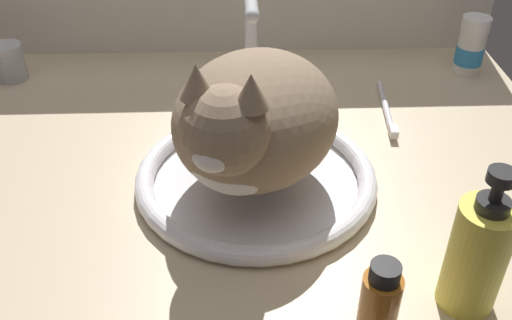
# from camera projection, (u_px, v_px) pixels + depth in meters

# --- Properties ---
(countertop) EXTENTS (1.05, 0.75, 0.03)m
(countertop) POSITION_uv_depth(u_px,v_px,m) (214.00, 172.00, 0.83)
(countertop) COLOR #CCB793
(countertop) RESTS_ON ground
(sink_basin) EXTENTS (0.33, 0.33, 0.03)m
(sink_basin) POSITION_uv_depth(u_px,v_px,m) (256.00, 177.00, 0.78)
(sink_basin) COLOR white
(sink_basin) RESTS_ON countertop
(faucet) EXTENTS (0.17, 0.09, 0.19)m
(faucet) POSITION_uv_depth(u_px,v_px,m) (251.00, 71.00, 0.90)
(faucet) COLOR silver
(faucet) RESTS_ON countertop
(cat) EXTENTS (0.28, 0.36, 0.19)m
(cat) POSITION_uv_depth(u_px,v_px,m) (252.00, 121.00, 0.71)
(cat) COLOR #8C755B
(cat) RESTS_ON sink_basin
(metal_jar) EXTENTS (0.05, 0.05, 0.06)m
(metal_jar) POSITION_uv_depth(u_px,v_px,m) (9.00, 62.00, 1.01)
(metal_jar) COLOR #B2B5BA
(metal_jar) RESTS_ON countertop
(pill_bottle) EXTENTS (0.05, 0.05, 0.10)m
(pill_bottle) POSITION_uv_depth(u_px,v_px,m) (471.00, 47.00, 1.02)
(pill_bottle) COLOR white
(pill_bottle) RESTS_ON countertop
(soap_pump_bottle) EXTENTS (0.06, 0.06, 0.17)m
(soap_pump_bottle) POSITION_uv_depth(u_px,v_px,m) (477.00, 255.00, 0.58)
(soap_pump_bottle) COLOR #E5DB4C
(soap_pump_bottle) RESTS_ON countertop
(amber_bottle) EXTENTS (0.04, 0.04, 0.11)m
(amber_bottle) POSITION_uv_depth(u_px,v_px,m) (378.00, 309.00, 0.54)
(amber_bottle) COLOR #B2661E
(amber_bottle) RESTS_ON countertop
(toothbrush) EXTENTS (0.03, 0.18, 0.02)m
(toothbrush) POSITION_uv_depth(u_px,v_px,m) (387.00, 110.00, 0.93)
(toothbrush) COLOR silver
(toothbrush) RESTS_ON countertop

